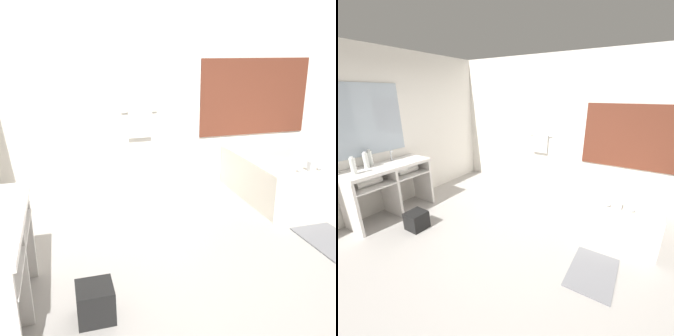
{
  "view_description": "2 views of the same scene",
  "coord_description": "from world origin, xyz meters",
  "views": [
    {
      "loc": [
        -1.34,
        -2.77,
        1.94
      ],
      "look_at": [
        -0.31,
        0.76,
        0.77
      ],
      "focal_mm": 40.0,
      "sensor_mm": 36.0,
      "label": 1
    },
    {
      "loc": [
        1.54,
        -2.18,
        1.99
      ],
      "look_at": [
        -0.3,
        0.78,
        0.81
      ],
      "focal_mm": 24.0,
      "sensor_mm": 36.0,
      "label": 2
    }
  ],
  "objects": [
    {
      "name": "wall_left_with_mirror",
      "position": [
        -2.23,
        -0.01,
        1.35
      ],
      "size": [
        0.08,
        7.4,
        2.7
      ],
      "color": "white",
      "rests_on": "ground_plane"
    },
    {
      "name": "ground_plane",
      "position": [
        0.0,
        0.0,
        0.0
      ],
      "size": [
        16.0,
        16.0,
        0.0
      ],
      "primitive_type": "plane",
      "color": "#A8A39E",
      "rests_on": "ground"
    },
    {
      "name": "bath_mat",
      "position": [
        1.29,
        0.12,
        0.01
      ],
      "size": [
        0.5,
        0.75,
        0.02
      ],
      "color": "slate",
      "rests_on": "ground_plane"
    },
    {
      "name": "sink_faucet",
      "position": [
        -2.06,
        -0.09,
        0.97
      ],
      "size": [
        0.09,
        0.04,
        0.18
      ],
      "color": "silver",
      "rests_on": "vanity_counter"
    },
    {
      "name": "vanity_counter",
      "position": [
        -1.9,
        -0.26,
        0.64
      ],
      "size": [
        0.57,
        1.31,
        0.89
      ],
      "color": "white",
      "rests_on": "ground_plane"
    },
    {
      "name": "waste_bin",
      "position": [
        -1.2,
        -0.36,
        0.14
      ],
      "size": [
        0.28,
        0.28,
        0.27
      ],
      "color": "black",
      "rests_on": "ground_plane"
    },
    {
      "name": "water_bottle_3",
      "position": [
        -1.88,
        -0.77,
        1.01
      ],
      "size": [
        0.07,
        0.07,
        0.26
      ],
      "color": "silver",
      "rests_on": "vanity_counter"
    },
    {
      "name": "wall_back_with_blinds",
      "position": [
        0.05,
        2.23,
        1.35
      ],
      "size": [
        7.4,
        0.13,
        2.7
      ],
      "color": "white",
      "rests_on": "ground_plane"
    },
    {
      "name": "water_bottle_2",
      "position": [
        -2.01,
        -0.53,
        1.01
      ],
      "size": [
        0.07,
        0.07,
        0.26
      ],
      "color": "silver",
      "rests_on": "vanity_counter"
    },
    {
      "name": "water_bottle_1",
      "position": [
        -2.09,
        -0.42,
        1.01
      ],
      "size": [
        0.07,
        0.07,
        0.26
      ],
      "color": "silver",
      "rests_on": "vanity_counter"
    },
    {
      "name": "bathtub",
      "position": [
        1.43,
        1.43,
        0.31
      ],
      "size": [
        0.98,
        1.52,
        0.69
      ],
      "color": "silver",
      "rests_on": "ground_plane"
    }
  ]
}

